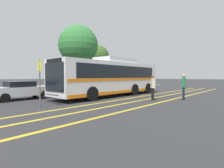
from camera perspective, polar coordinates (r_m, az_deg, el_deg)
ground_plane at (r=14.35m, az=-2.75°, el=-4.24°), size 220.00×220.00×0.00m
lane_strip_0 at (r=13.88m, az=6.83°, el=-4.47°), size 30.99×0.20×0.01m
lane_strip_1 at (r=13.19m, az=11.50°, el=-4.87°), size 30.99×0.20×0.01m
lane_strip_2 at (r=12.54m, az=17.22°, el=-5.31°), size 30.99×0.20×0.01m
curb_strip at (r=19.16m, az=-12.00°, el=-2.38°), size 38.99×0.36×0.15m
transit_bus at (r=15.16m, az=0.05°, el=2.32°), size 11.31×2.73×3.27m
parked_car_1 at (r=14.34m, az=-27.54°, el=-1.74°), size 4.26×1.84×1.33m
pedestrian_0 at (r=13.51m, az=22.35°, el=-0.27°), size 0.46×0.32×1.86m
pedestrian_1 at (r=12.71m, az=13.15°, el=-0.55°), size 0.46×0.45×1.78m
bus_stop_sign at (r=10.05m, az=-22.54°, el=1.95°), size 0.07×0.40×2.57m
tree_0 at (r=27.23m, az=-4.75°, el=8.85°), size 3.58×3.58×6.52m
tree_1 at (r=21.83m, az=-10.92°, el=12.34°), size 4.70×4.70×7.80m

